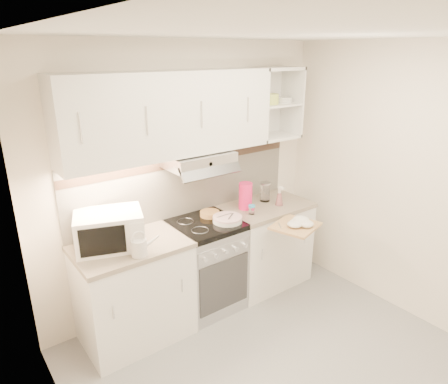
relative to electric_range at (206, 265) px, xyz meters
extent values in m
plane|color=gray|center=(0.00, -1.10, -0.45)|extent=(3.00, 3.00, 0.00)
cube|color=white|center=(0.00, 0.30, 0.80)|extent=(3.00, 0.04, 2.50)
cube|color=white|center=(-1.50, -1.10, 0.80)|extent=(0.04, 2.80, 2.50)
cube|color=white|center=(1.50, -1.10, 0.80)|extent=(0.04, 2.80, 2.50)
cube|color=white|center=(0.00, -1.10, 2.05)|extent=(3.00, 2.80, 0.04)
cube|color=silver|center=(0.00, 0.29, 0.77)|extent=(2.40, 0.02, 0.64)
cube|color=#38271E|center=(0.00, 0.28, 0.97)|extent=(2.40, 0.01, 0.08)
cube|color=white|center=(-0.25, 0.13, 1.45)|extent=(1.90, 0.34, 0.70)
cube|color=white|center=(0.95, 0.13, 1.45)|extent=(0.50, 0.34, 0.70)
cylinder|color=#B7CB4E|center=(0.87, 0.13, 1.50)|extent=(0.19, 0.19, 0.10)
cylinder|color=silver|center=(1.07, 0.13, 1.48)|extent=(0.18, 0.18, 0.06)
cube|color=#B7B7BC|center=(0.00, 0.10, 1.03)|extent=(0.60, 0.40, 0.12)
cube|color=white|center=(-0.75, 0.00, -0.02)|extent=(0.90, 0.60, 0.86)
cube|color=gray|center=(-0.75, 0.00, 0.43)|extent=(0.92, 0.62, 0.04)
cube|color=white|center=(0.75, 0.00, -0.02)|extent=(0.90, 0.60, 0.86)
cube|color=gray|center=(0.75, 0.00, 0.43)|extent=(0.92, 0.62, 0.04)
cube|color=#B7B7BC|center=(0.00, 0.00, -0.03)|extent=(0.60, 0.58, 0.85)
cube|color=black|center=(0.00, 0.00, 0.42)|extent=(0.60, 0.60, 0.05)
cube|color=white|center=(-0.89, 0.06, 0.60)|extent=(0.62, 0.53, 0.29)
cube|color=black|center=(-0.89, -0.13, 0.60)|extent=(0.33, 0.13, 0.23)
cylinder|color=silver|center=(-0.77, -0.22, 0.52)|extent=(0.12, 0.12, 0.13)
cone|color=silver|center=(-0.67, -0.22, 0.54)|extent=(0.17, 0.04, 0.10)
torus|color=silver|center=(-0.77, -0.22, 0.60)|extent=(0.11, 0.02, 0.11)
cylinder|color=silver|center=(0.17, -0.11, 0.46)|extent=(0.27, 0.27, 0.02)
cylinder|color=silver|center=(0.17, -0.11, 0.47)|extent=(0.27, 0.27, 0.02)
cylinder|color=silver|center=(0.17, -0.11, 0.49)|extent=(0.27, 0.27, 0.02)
cube|color=silver|center=(0.17, -0.11, 0.50)|extent=(0.18, 0.05, 0.01)
cylinder|color=#B35F3F|center=(0.12, 0.10, 0.47)|extent=(0.19, 0.19, 0.05)
cylinder|color=#E61A5D|center=(0.51, 0.04, 0.58)|extent=(0.14, 0.14, 0.27)
cube|color=#E61A5D|center=(0.58, 0.05, 0.62)|extent=(0.03, 0.04, 0.11)
cylinder|color=silver|center=(0.81, 0.08, 0.54)|extent=(0.10, 0.10, 0.19)
cylinder|color=#B7B7BC|center=(0.81, 0.08, 0.65)|extent=(0.11, 0.11, 0.02)
cylinder|color=white|center=(0.47, -0.11, 0.49)|extent=(0.06, 0.06, 0.07)
cylinder|color=#2685C1|center=(0.47, -0.11, 0.53)|extent=(0.06, 0.06, 0.02)
cone|color=pink|center=(0.85, -0.10, 0.51)|extent=(0.08, 0.08, 0.13)
cube|color=tan|center=(0.65, -0.52, 0.42)|extent=(0.49, 0.47, 0.02)
camera|label=1|loc=(-1.90, -2.82, 1.95)|focal=32.00mm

